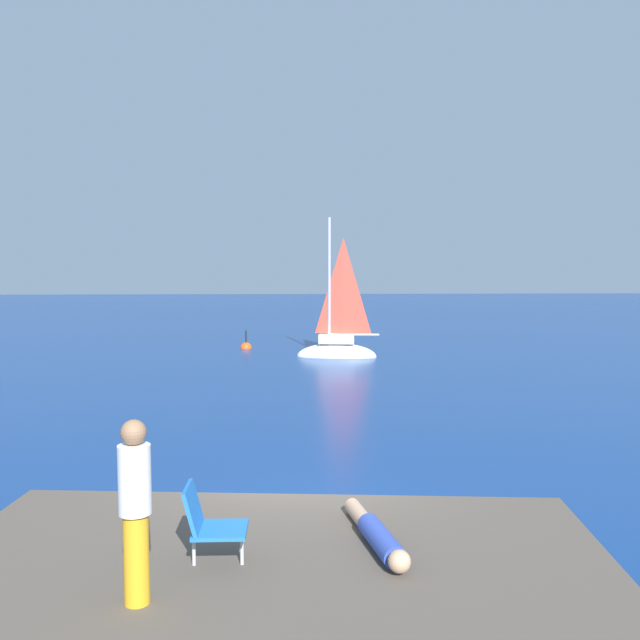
% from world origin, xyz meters
% --- Properties ---
extents(ground_plane, '(160.00, 160.00, 0.00)m').
position_xyz_m(ground_plane, '(0.00, 0.00, 0.00)').
color(ground_plane, navy).
extents(shore_ledge, '(7.17, 4.77, 1.08)m').
position_xyz_m(shore_ledge, '(-0.34, -3.38, 0.54)').
color(shore_ledge, brown).
rests_on(shore_ledge, ground).
extents(boulder_seaward, '(0.85, 0.70, 0.56)m').
position_xyz_m(boulder_seaward, '(-0.87, -0.77, 0.00)').
color(boulder_seaward, '#584747').
rests_on(boulder_seaward, ground).
extents(boulder_inland, '(1.80, 1.93, 0.92)m').
position_xyz_m(boulder_inland, '(0.63, -1.46, 0.00)').
color(boulder_inland, '#4A4141').
rests_on(boulder_inland, ground).
extents(sailboat_near, '(3.62, 1.65, 6.59)m').
position_xyz_m(sailboat_near, '(2.00, 19.08, 0.36)').
color(sailboat_near, white).
rests_on(sailboat_near, ground).
extents(person_sunbather, '(0.49, 1.75, 0.25)m').
position_xyz_m(person_sunbather, '(0.75, -2.96, 1.19)').
color(person_sunbather, '#334CB2').
rests_on(person_sunbather, shore_ledge).
extents(person_standing, '(0.28, 0.28, 1.62)m').
position_xyz_m(person_standing, '(-1.49, -4.03, 1.94)').
color(person_standing, gold).
rests_on(person_standing, shore_ledge).
extents(beach_chair, '(0.60, 0.49, 0.80)m').
position_xyz_m(beach_chair, '(-0.95, -3.31, 1.52)').
color(beach_chair, blue).
rests_on(beach_chair, shore_ledge).
extents(marker_buoy, '(0.56, 0.56, 1.13)m').
position_xyz_m(marker_buoy, '(-2.13, 22.26, 0.01)').
color(marker_buoy, '#EA5114').
rests_on(marker_buoy, ground).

